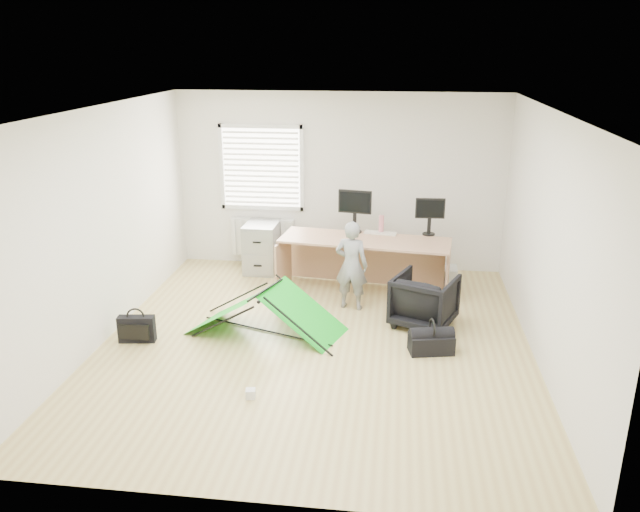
# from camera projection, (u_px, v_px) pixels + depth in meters

# --- Properties ---
(ground) EXTENTS (5.50, 5.50, 0.00)m
(ground) POSITION_uv_depth(u_px,v_px,m) (316.00, 343.00, 7.38)
(ground) COLOR tan
(ground) RESTS_ON ground
(back_wall) EXTENTS (5.00, 0.02, 2.70)m
(back_wall) POSITION_uv_depth(u_px,v_px,m) (339.00, 182.00, 9.52)
(back_wall) COLOR silver
(back_wall) RESTS_ON ground
(window) EXTENTS (1.20, 0.06, 1.20)m
(window) POSITION_uv_depth(u_px,v_px,m) (261.00, 168.00, 9.56)
(window) COLOR silver
(window) RESTS_ON back_wall
(radiator) EXTENTS (1.00, 0.12, 0.60)m
(radiator) POSITION_uv_depth(u_px,v_px,m) (263.00, 237.00, 9.88)
(radiator) COLOR silver
(radiator) RESTS_ON back_wall
(desk) EXTENTS (2.41, 1.01, 0.80)m
(desk) POSITION_uv_depth(u_px,v_px,m) (364.00, 266.00, 8.73)
(desk) COLOR tan
(desk) RESTS_ON ground
(filing_cabinet) EXTENTS (0.50, 0.66, 0.76)m
(filing_cabinet) POSITION_uv_depth(u_px,v_px,m) (262.00, 247.00, 9.62)
(filing_cabinet) COLOR #939698
(filing_cabinet) RESTS_ON ground
(monitor_left) EXTENTS (0.48, 0.18, 0.45)m
(monitor_left) POSITION_uv_depth(u_px,v_px,m) (355.00, 217.00, 8.85)
(monitor_left) COLOR black
(monitor_left) RESTS_ON desk
(monitor_right) EXTENTS (0.41, 0.12, 0.39)m
(monitor_right) POSITION_uv_depth(u_px,v_px,m) (429.00, 221.00, 8.74)
(monitor_right) COLOR black
(monitor_right) RESTS_ON desk
(keyboard) EXTENTS (0.47, 0.22, 0.02)m
(keyboard) POSITION_uv_depth(u_px,v_px,m) (381.00, 233.00, 8.85)
(keyboard) COLOR beige
(keyboard) RESTS_ON desk
(thermos) EXTENTS (0.09, 0.09, 0.26)m
(thermos) POSITION_uv_depth(u_px,v_px,m) (381.00, 224.00, 8.85)
(thermos) COLOR #C56E77
(thermos) RESTS_ON desk
(office_chair) EXTENTS (0.93, 0.94, 0.66)m
(office_chair) POSITION_uv_depth(u_px,v_px,m) (424.00, 300.00, 7.74)
(office_chair) COLOR black
(office_chair) RESTS_ON ground
(person) EXTENTS (0.48, 0.37, 1.20)m
(person) POSITION_uv_depth(u_px,v_px,m) (351.00, 265.00, 8.17)
(person) COLOR gray
(person) RESTS_ON ground
(kite) EXTENTS (1.96, 1.34, 0.56)m
(kite) POSITION_uv_depth(u_px,v_px,m) (266.00, 311.00, 7.56)
(kite) COLOR #11BB1F
(kite) RESTS_ON ground
(storage_crate) EXTENTS (0.50, 0.35, 0.28)m
(storage_crate) POSITION_uv_depth(u_px,v_px,m) (440.00, 276.00, 9.11)
(storage_crate) COLOR #B7BEC1
(storage_crate) RESTS_ON ground
(tote_bag) EXTENTS (0.36, 0.19, 0.41)m
(tote_bag) POSITION_uv_depth(u_px,v_px,m) (263.00, 256.00, 9.76)
(tote_bag) COLOR teal
(tote_bag) RESTS_ON ground
(laptop_bag) EXTENTS (0.44, 0.19, 0.32)m
(laptop_bag) POSITION_uv_depth(u_px,v_px,m) (137.00, 329.00, 7.36)
(laptop_bag) COLOR black
(laptop_bag) RESTS_ON ground
(white_box) EXTENTS (0.11, 0.11, 0.09)m
(white_box) POSITION_uv_depth(u_px,v_px,m) (251.00, 394.00, 6.21)
(white_box) COLOR silver
(white_box) RESTS_ON ground
(duffel_bag) EXTENTS (0.54, 0.35, 0.22)m
(duffel_bag) POSITION_uv_depth(u_px,v_px,m) (431.00, 344.00, 7.11)
(duffel_bag) COLOR black
(duffel_bag) RESTS_ON ground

